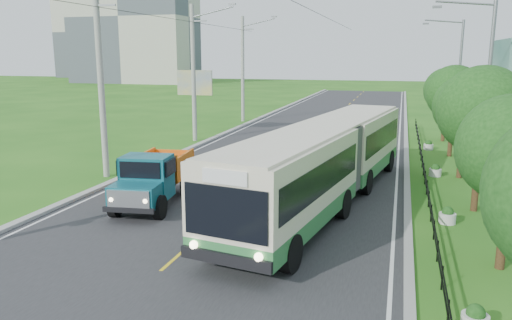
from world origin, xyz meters
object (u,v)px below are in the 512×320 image
at_px(pole_near, 101,80).
at_px(planter_front, 475,319).
at_px(streetlight_mid, 485,85).
at_px(streetlight_far, 457,75).
at_px(bus, 326,157).
at_px(dump_truck, 153,175).
at_px(tree_third, 483,115).
at_px(tree_fifth, 455,96).
at_px(planter_far, 428,146).
at_px(pole_mid, 194,73).
at_px(pole_far, 243,69).
at_px(tree_fourth, 465,110).
at_px(billboard_right, 500,72).
at_px(planter_mid, 435,171).
at_px(billboard_left, 195,87).
at_px(tree_back, 447,92).
at_px(planter_near, 447,216).

bearing_deg(pole_near, planter_front, -33.12).
bearing_deg(streetlight_mid, streetlight_far, 90.00).
relative_size(bus, dump_truck, 3.15).
bearing_deg(planter_front, tree_third, 82.94).
relative_size(tree_fifth, planter_far, 8.66).
distance_m(pole_mid, streetlight_far, 20.16).
bearing_deg(tree_fifth, tree_third, -90.00).
height_order(tree_third, planter_far, tree_third).
bearing_deg(planter_far, pole_far, 146.88).
bearing_deg(tree_third, streetlight_mid, 82.36).
height_order(pole_mid, planter_far, pole_mid).
bearing_deg(bus, tree_third, 17.04).
bearing_deg(tree_fourth, planter_front, -94.45).
bearing_deg(billboard_right, dump_truck, -136.56).
bearing_deg(billboard_right, planter_mid, -121.66).
height_order(streetlight_mid, planter_mid, streetlight_mid).
height_order(pole_near, tree_fifth, pole_near).
bearing_deg(tree_fifth, pole_far, 144.64).
relative_size(planter_mid, billboard_right, 0.09).
xyz_separation_m(pole_mid, pole_far, (0.00, 12.00, 0.00)).
height_order(pole_far, streetlight_mid, pole_far).
distance_m(pole_near, pole_mid, 12.00).
height_order(planter_mid, bus, bus).
distance_m(streetlight_far, planter_mid, 14.88).
relative_size(streetlight_mid, billboard_left, 1.74).
bearing_deg(billboard_left, tree_third, -39.33).
height_order(streetlight_far, planter_front, streetlight_far).
bearing_deg(pole_mid, billboard_left, 112.42).
relative_size(planter_front, billboard_right, 0.09).
bearing_deg(pole_near, dump_truck, -38.87).
height_order(streetlight_mid, billboard_right, streetlight_mid).
relative_size(pole_far, streetlight_mid, 1.10).
xyz_separation_m(tree_back, dump_truck, (-13.28, -21.04, -2.35)).
relative_size(tree_third, planter_front, 8.96).
relative_size(billboard_left, bus, 0.29).
bearing_deg(planter_far, planter_near, -90.00).
height_order(tree_fifth, streetlight_mid, streetlight_mid).
height_order(tree_fourth, planter_front, tree_fourth).
xyz_separation_m(tree_back, streetlight_mid, (0.79, -12.14, 1.25)).
bearing_deg(dump_truck, streetlight_far, 51.18).
distance_m(streetlight_mid, streetlight_far, 14.00).
height_order(pole_mid, tree_third, pole_mid).
distance_m(pole_mid, pole_far, 12.00).
height_order(tree_fifth, planter_far, tree_fifth).
bearing_deg(pole_far, planter_front, -64.28).
bearing_deg(tree_fourth, billboard_right, 67.36).
distance_m(planter_near, dump_truck, 12.10).
height_order(tree_fourth, planter_far, tree_fourth).
height_order(streetlight_far, planter_near, streetlight_far).
distance_m(tree_fourth, bus, 9.35).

